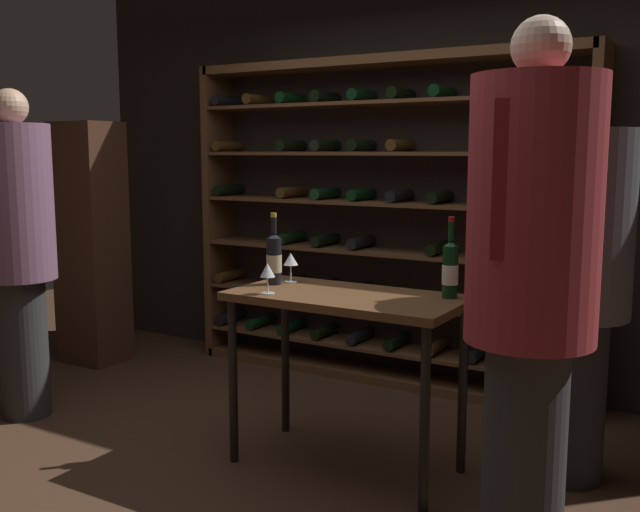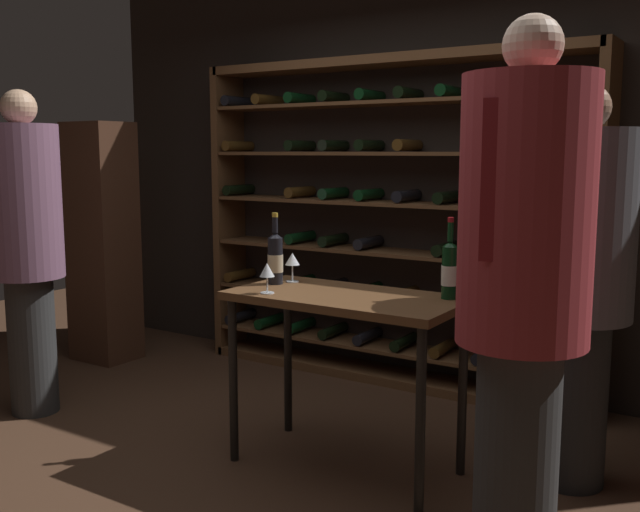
# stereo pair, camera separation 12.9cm
# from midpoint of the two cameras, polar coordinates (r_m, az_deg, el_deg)

# --- Properties ---
(ground_plane) EXTENTS (9.68, 9.68, 0.00)m
(ground_plane) POSITION_cam_midpoint_polar(r_m,az_deg,el_deg) (3.74, -3.51, -16.49)
(ground_plane) COLOR #472D1E
(back_wall) EXTENTS (5.47, 0.10, 2.96)m
(back_wall) POSITION_cam_midpoint_polar(r_m,az_deg,el_deg) (5.00, 9.03, 7.19)
(back_wall) COLOR black
(back_wall) RESTS_ON ground
(wine_rack) EXTENTS (2.81, 0.32, 2.18)m
(wine_rack) POSITION_cam_midpoint_polar(r_m,az_deg,el_deg) (4.91, 6.04, 2.43)
(wine_rack) COLOR brown
(wine_rack) RESTS_ON ground
(tasting_table) EXTENTS (1.13, 0.57, 0.88)m
(tasting_table) POSITION_cam_midpoint_polar(r_m,az_deg,el_deg) (3.54, 3.08, -4.72)
(tasting_table) COLOR brown
(tasting_table) RESTS_ON ground
(person_host_in_suit) EXTENTS (0.48, 0.48, 1.86)m
(person_host_in_suit) POSITION_cam_midpoint_polar(r_m,az_deg,el_deg) (3.55, 20.67, -1.09)
(person_host_in_suit) COLOR black
(person_host_in_suit) RESTS_ON ground
(person_guest_blue_shirt) EXTENTS (0.42, 0.42, 1.91)m
(person_guest_blue_shirt) POSITION_cam_midpoint_polar(r_m,az_deg,el_deg) (4.57, -21.31, 1.33)
(person_guest_blue_shirt) COLOR #2F2F2F
(person_guest_blue_shirt) RESTS_ON ground
(person_bystander_red_print) EXTENTS (0.47, 0.48, 2.02)m
(person_bystander_red_print) POSITION_cam_midpoint_polar(r_m,az_deg,el_deg) (2.70, 16.99, -1.55)
(person_bystander_red_print) COLOR #303030
(person_bystander_red_print) RESTS_ON ground
(display_cabinet) EXTENTS (0.44, 0.36, 1.77)m
(display_cabinet) POSITION_cam_midpoint_polar(r_m,az_deg,el_deg) (5.64, -16.06, 1.01)
(display_cabinet) COLOR #4C2D1E
(display_cabinet) RESTS_ON ground
(wine_bottle_amber_reserve) EXTENTS (0.08, 0.08, 0.37)m
(wine_bottle_amber_reserve) POSITION_cam_midpoint_polar(r_m,az_deg,el_deg) (3.76, -2.54, -0.17)
(wine_bottle_amber_reserve) COLOR black
(wine_bottle_amber_reserve) RESTS_ON tasting_table
(wine_bottle_green_slim) EXTENTS (0.08, 0.08, 0.38)m
(wine_bottle_green_slim) POSITION_cam_midpoint_polar(r_m,az_deg,el_deg) (3.45, 11.18, -1.05)
(wine_bottle_green_slim) COLOR black
(wine_bottle_green_slim) RESTS_ON tasting_table
(wine_glass_stemmed_center) EXTENTS (0.08, 0.08, 0.15)m
(wine_glass_stemmed_center) POSITION_cam_midpoint_polar(r_m,az_deg,el_deg) (3.82, -1.22, -0.36)
(wine_glass_stemmed_center) COLOR silver
(wine_glass_stemmed_center) RESTS_ON tasting_table
(wine_glass_stemmed_right) EXTENTS (0.07, 0.07, 0.15)m
(wine_glass_stemmed_right) POSITION_cam_midpoint_polar(r_m,az_deg,el_deg) (3.52, -3.13, -1.22)
(wine_glass_stemmed_right) COLOR silver
(wine_glass_stemmed_right) RESTS_ON tasting_table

